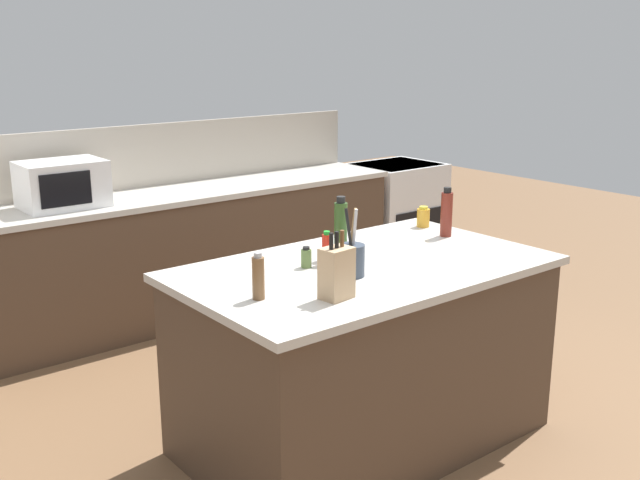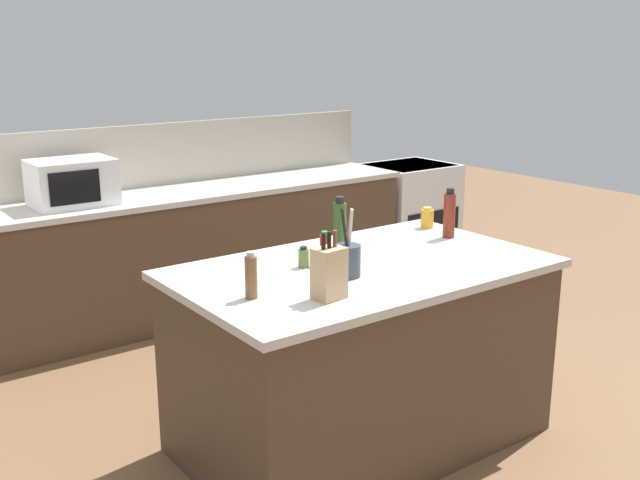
{
  "view_description": "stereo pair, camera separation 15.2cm",
  "coord_description": "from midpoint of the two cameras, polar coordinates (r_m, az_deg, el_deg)",
  "views": [
    {
      "loc": [
        -2.34,
        -2.58,
        1.99
      ],
      "look_at": [
        0.0,
        0.35,
        0.99
      ],
      "focal_mm": 42.0,
      "sensor_mm": 36.0,
      "label": 1
    },
    {
      "loc": [
        -2.22,
        -2.67,
        1.99
      ],
      "look_at": [
        0.0,
        0.35,
        0.99
      ],
      "focal_mm": 42.0,
      "sensor_mm": 36.0,
      "label": 2
    }
  ],
  "objects": [
    {
      "name": "spice_jar_oregano",
      "position": [
        3.57,
        -2.28,
        -1.37
      ],
      "size": [
        0.05,
        0.05,
        0.1
      ],
      "color": "#567038",
      "rests_on": "kitchen_island"
    },
    {
      "name": "range_oven",
      "position": [
        6.86,
        5.12,
        2.05
      ],
      "size": [
        0.76,
        0.65,
        0.92
      ],
      "color": "white",
      "rests_on": "ground_plane"
    },
    {
      "name": "back_counter_run",
      "position": [
        5.68,
        -10.11,
        -0.82
      ],
      "size": [
        3.28,
        0.66,
        0.94
      ],
      "color": "#4C3828",
      "rests_on": "ground_plane"
    },
    {
      "name": "pepper_grinder",
      "position": [
        3.14,
        -6.11,
        -2.85
      ],
      "size": [
        0.05,
        0.05,
        0.2
      ],
      "color": "brown",
      "rests_on": "kitchen_island"
    },
    {
      "name": "microwave",
      "position": [
        5.17,
        -19.85,
        4.02
      ],
      "size": [
        0.52,
        0.39,
        0.3
      ],
      "color": "white",
      "rests_on": "back_counter_run"
    },
    {
      "name": "hot_sauce_bottle",
      "position": [
        3.61,
        -0.69,
        -0.68
      ],
      "size": [
        0.05,
        0.05,
        0.17
      ],
      "color": "red",
      "rests_on": "kitchen_island"
    },
    {
      "name": "wall_backsplash",
      "position": [
        5.81,
        -11.94,
        6.5
      ],
      "size": [
        3.24,
        0.03,
        0.46
      ],
      "primitive_type": "cube",
      "color": "#B2A899",
      "rests_on": "back_counter_run"
    },
    {
      "name": "ground_plane",
      "position": [
        4.01,
        2.11,
        -14.86
      ],
      "size": [
        14.0,
        14.0,
        0.0
      ],
      "primitive_type": "plane",
      "color": "brown"
    },
    {
      "name": "olive_oil_bottle",
      "position": [
        3.73,
        0.41,
        0.88
      ],
      "size": [
        0.07,
        0.07,
        0.31
      ],
      "color": "#2D4C1E",
      "rests_on": "kitchen_island"
    },
    {
      "name": "honey_jar",
      "position": [
        4.38,
        6.89,
        1.73
      ],
      "size": [
        0.07,
        0.07,
        0.12
      ],
      "color": "gold",
      "rests_on": "kitchen_island"
    },
    {
      "name": "knife_block",
      "position": [
        3.13,
        -0.12,
        -2.5
      ],
      "size": [
        0.14,
        0.11,
        0.29
      ],
      "rotation": [
        0.0,
        0.0,
        0.11
      ],
      "color": "tan",
      "rests_on": "kitchen_island"
    },
    {
      "name": "utensil_crock",
      "position": [
        3.43,
        1.17,
        -1.46
      ],
      "size": [
        0.12,
        0.12,
        0.32
      ],
      "color": "#333D4C",
      "rests_on": "kitchen_island"
    },
    {
      "name": "kitchen_island",
      "position": [
        3.79,
        2.18,
        -8.66
      ],
      "size": [
        1.81,
        1.08,
        0.94
      ],
      "color": "#4C3828",
      "rests_on": "ground_plane"
    },
    {
      "name": "vinegar_bottle",
      "position": [
        4.17,
        8.59,
        2.02
      ],
      "size": [
        0.06,
        0.06,
        0.28
      ],
      "color": "maroon",
      "rests_on": "kitchen_island"
    }
  ]
}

